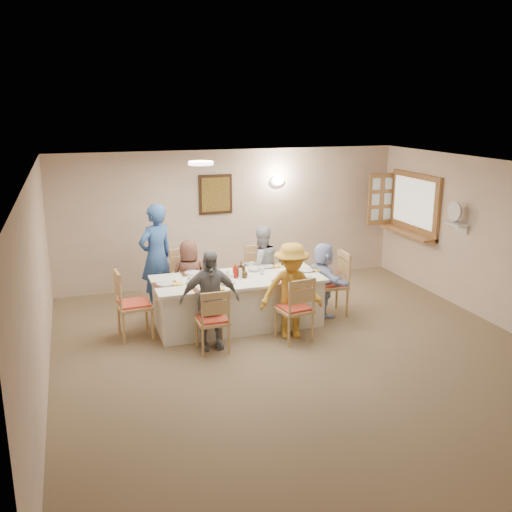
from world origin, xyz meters
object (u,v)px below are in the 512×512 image
object	(u,v)px
serving_hatch	(415,204)
desk_fan	(456,215)
chair_back_left	(188,282)
chair_front_right	(294,308)
chair_right_end	(331,283)
caregiver	(156,257)
diner_back_left	(190,278)
chair_back_right	(259,276)
dining_table	(238,301)
diner_front_right	(291,291)
diner_front_left	(210,299)
diner_back_right	(261,267)
chair_left_end	(134,304)
diner_right_end	(323,279)
condiment_ketchup	(235,270)
chair_front_left	(212,319)

from	to	relation	value
serving_hatch	desk_fan	distance (m)	1.36
chair_back_left	chair_front_right	distance (m)	2.00
chair_right_end	caregiver	distance (m)	2.87
desk_fan	chair_back_left	xyz separation A→B (m)	(-4.21, 1.07, -1.03)
desk_fan	diner_back_left	xyz separation A→B (m)	(-4.21, 0.95, -0.94)
chair_back_left	chair_front_right	xyz separation A→B (m)	(1.20, -1.60, -0.03)
caregiver	chair_back_right	bearing A→B (deg)	139.67
dining_table	caregiver	bearing A→B (deg)	132.40
chair_front_right	diner_back_left	xyz separation A→B (m)	(-1.20, 1.48, 0.13)
diner_front_right	chair_right_end	bearing A→B (deg)	44.92
diner_front_right	diner_front_left	bearing A→B (deg)	-170.68
serving_hatch	diner_back_right	world-z (taller)	serving_hatch
diner_back_right	dining_table	bearing A→B (deg)	42.37
chair_right_end	caregiver	size ratio (longest dim) A/B	0.59
chair_left_end	diner_back_right	distance (m)	2.26
diner_back_right	diner_front_right	distance (m)	1.36
chair_left_end	diner_right_end	size ratio (longest dim) A/B	0.86
diner_back_right	diner_front_right	world-z (taller)	diner_front_right
chair_back_right	diner_front_right	bearing A→B (deg)	-81.89
diner_back_right	diner_back_left	bearing A→B (deg)	-6.20
chair_back_left	chair_back_right	size ratio (longest dim) A/B	1.05
chair_back_right	chair_front_right	distance (m)	1.60
serving_hatch	condiment_ketchup	bearing A→B (deg)	-163.97
chair_front_left	diner_right_end	world-z (taller)	diner_right_end
diner_right_end	condiment_ketchup	size ratio (longest dim) A/B	5.15
chair_left_end	caregiver	size ratio (longest dim) A/B	0.59
serving_hatch	diner_right_end	xyz separation A→B (m)	(-2.30, -1.08, -0.90)
chair_back_right	diner_right_end	xyz separation A→B (m)	(0.82, -0.80, 0.10)
desk_fan	dining_table	bearing A→B (deg)	175.68
dining_table	condiment_ketchup	bearing A→B (deg)	-172.16
chair_back_right	chair_front_right	bearing A→B (deg)	-81.89
chair_front_right	diner_back_left	world-z (taller)	diner_back_left
chair_front_left	diner_back_right	size ratio (longest dim) A/B	0.66
diner_back_right	condiment_ketchup	distance (m)	0.96
diner_back_right	condiment_ketchup	world-z (taller)	diner_back_right
chair_front_right	chair_left_end	xyz separation A→B (m)	(-2.15, 0.80, 0.03)
dining_table	chair_front_left	world-z (taller)	chair_front_left
serving_hatch	diner_back_right	xyz separation A→B (m)	(-3.12, -0.40, -0.81)
serving_hatch	chair_back_right	distance (m)	3.29
chair_back_right	chair_right_end	bearing A→B (deg)	-32.00
dining_table	chair_back_left	distance (m)	1.01
serving_hatch	chair_front_right	xyz separation A→B (m)	(-3.12, -1.88, -1.02)
desk_fan	diner_back_right	xyz separation A→B (m)	(-3.01, 0.95, -0.86)
chair_back_right	chair_front_right	world-z (taller)	chair_back_right
chair_front_left	diner_right_end	distance (m)	2.18
condiment_ketchup	serving_hatch	bearing A→B (deg)	16.03
desk_fan	chair_right_end	xyz separation A→B (m)	(-2.06, 0.27, -1.03)
chair_back_left	condiment_ketchup	world-z (taller)	chair_back_left
serving_hatch	desk_fan	world-z (taller)	serving_hatch
desk_fan	condiment_ketchup	size ratio (longest dim) A/B	1.30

